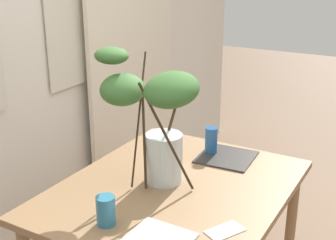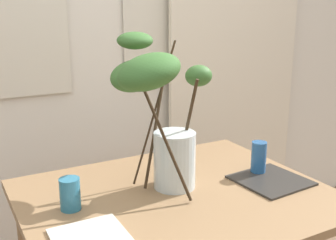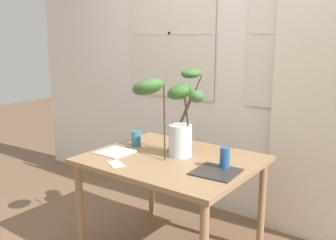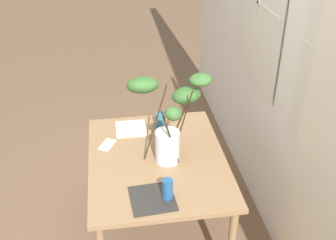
{
  "view_description": "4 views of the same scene",
  "coord_description": "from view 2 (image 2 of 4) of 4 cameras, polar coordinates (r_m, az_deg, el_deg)",
  "views": [
    {
      "loc": [
        -1.6,
        -0.89,
        1.71
      ],
      "look_at": [
        0.06,
        0.07,
        1.03
      ],
      "focal_mm": 49.15,
      "sensor_mm": 36.0,
      "label": 1
    },
    {
      "loc": [
        -0.75,
        -1.29,
        1.45
      ],
      "look_at": [
        -0.03,
        0.02,
        1.04
      ],
      "focal_mm": 44.97,
      "sensor_mm": 36.0,
      "label": 2
    },
    {
      "loc": [
        1.47,
        -2.04,
        1.57
      ],
      "look_at": [
        -0.04,
        0.01,
        1.01
      ],
      "focal_mm": 39.99,
      "sensor_mm": 36.0,
      "label": 3
    },
    {
      "loc": [
        2.3,
        -0.27,
        2.5
      ],
      "look_at": [
        0.01,
        0.07,
        1.06
      ],
      "focal_mm": 44.79,
      "sensor_mm": 36.0,
      "label": 4
    }
  ],
  "objects": [
    {
      "name": "back_wall_with_windows",
      "position": [
        2.33,
        -10.31,
        13.52
      ],
      "size": [
        5.0,
        0.14,
        2.77
      ],
      "color": "silver",
      "rests_on": "ground"
    },
    {
      "name": "drinking_glass_blue_right",
      "position": [
        1.86,
        12.18,
        -5.05
      ],
      "size": [
        0.06,
        0.06,
        0.14
      ],
      "primitive_type": "cylinder",
      "color": "#235693",
      "rests_on": "dining_table"
    },
    {
      "name": "vase_with_branches",
      "position": [
        1.59,
        -1.35,
        1.42
      ],
      "size": [
        0.52,
        0.61,
        0.61
      ],
      "color": "silver",
      "rests_on": "dining_table"
    },
    {
      "name": "plate_square_right",
      "position": [
        1.81,
        13.75,
        -7.94
      ],
      "size": [
        0.29,
        0.29,
        0.01
      ],
      "primitive_type": "cube",
      "rotation": [
        0.0,
        0.0,
        0.07
      ],
      "color": "#2D2B28",
      "rests_on": "dining_table"
    },
    {
      "name": "dining_table",
      "position": [
        1.69,
        1.27,
        -12.56
      ],
      "size": [
        1.16,
        0.94,
        0.74
      ],
      "color": "#93704C",
      "rests_on": "ground"
    },
    {
      "name": "curtain_sheer_side",
      "position": [
        2.65,
        9.33,
        11.63
      ],
      "size": [
        0.94,
        0.03,
        2.58
      ],
      "primitive_type": "cube",
      "color": "silver",
      "rests_on": "ground"
    },
    {
      "name": "drinking_glass_blue_left",
      "position": [
        1.55,
        -13.13,
        -9.74
      ],
      "size": [
        0.07,
        0.07,
        0.12
      ],
      "primitive_type": "cylinder",
      "color": "teal",
      "rests_on": "dining_table"
    },
    {
      "name": "plate_square_left",
      "position": [
        1.38,
        -10.43,
        -15.47
      ],
      "size": [
        0.23,
        0.23,
        0.01
      ],
      "primitive_type": "cube",
      "rotation": [
        0.0,
        0.0,
        -0.01
      ],
      "color": "silver",
      "rests_on": "dining_table"
    }
  ]
}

